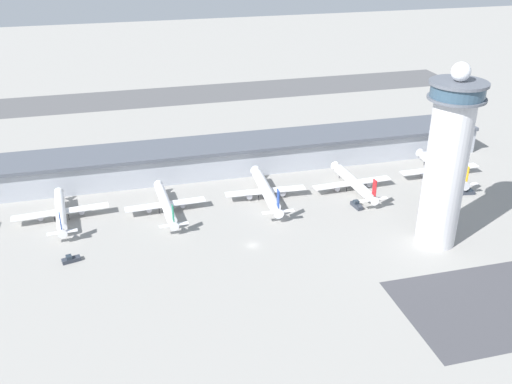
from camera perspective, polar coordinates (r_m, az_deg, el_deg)
ground_plane at (r=209.49m, az=-0.34°, el=-5.36°), size 1000.00×1000.00×0.00m
terminal_building at (r=267.53m, az=-4.06°, el=3.52°), size 261.48×25.00×13.73m
runway_strip at (r=389.41m, az=-7.67°, el=9.55°), size 392.21×44.00×0.01m
control_tower at (r=207.90m, az=18.53°, el=2.96°), size 19.21×19.21×66.71m
parking_lot_surface at (r=196.40m, az=23.34°, el=-10.20°), size 64.00×40.00×0.01m
airplane_gate_bravo at (r=236.51m, az=-18.95°, el=-1.86°), size 37.13×37.94×12.33m
airplane_gate_charlie at (r=232.44m, az=-9.01°, el=-1.20°), size 32.72×39.29×12.37m
airplane_gate_delta at (r=240.11m, az=1.02°, el=0.15°), size 34.60×43.05×14.07m
airplane_gate_echo at (r=251.48m, az=9.71°, el=0.95°), size 36.14×38.67×13.23m
airplane_gate_foxtrot at (r=274.26m, az=18.02°, el=2.24°), size 38.40×39.65×13.48m
service_truck_catering at (r=210.05m, az=-18.02°, el=-6.43°), size 6.72×3.97×2.57m
service_truck_fuel at (r=239.02m, az=10.02°, el=-1.29°), size 3.19×6.92×2.82m
service_truck_baggage at (r=262.97m, az=20.40°, el=-0.01°), size 6.42×3.50×2.59m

